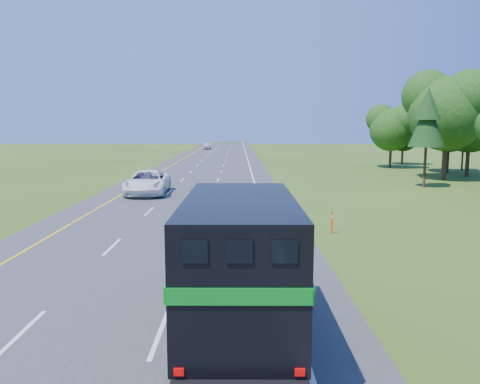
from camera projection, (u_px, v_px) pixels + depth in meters
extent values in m
cube|color=#38383A|center=(202.00, 177.00, 50.96)|extent=(15.00, 260.00, 0.04)
cube|color=yellow|center=(152.00, 177.00, 50.93)|extent=(0.15, 260.00, 0.01)
cube|color=white|center=(253.00, 177.00, 50.98)|extent=(0.15, 260.00, 0.01)
cylinder|color=black|center=(207.00, 273.00, 15.58)|extent=(0.37, 1.15, 1.15)
cylinder|color=black|center=(273.00, 273.00, 15.58)|extent=(0.37, 1.15, 1.15)
cylinder|color=black|center=(191.00, 341.00, 10.61)|extent=(0.37, 1.15, 1.15)
cylinder|color=black|center=(288.00, 341.00, 10.61)|extent=(0.37, 1.15, 1.15)
cylinder|color=black|center=(185.00, 370.00, 9.37)|extent=(0.37, 1.15, 1.15)
cylinder|color=black|center=(294.00, 370.00, 9.36)|extent=(0.37, 1.15, 1.15)
cube|color=black|center=(240.00, 308.00, 12.25)|extent=(2.57, 8.38, 0.29)
cube|color=black|center=(240.00, 237.00, 15.30)|extent=(2.57, 1.90, 1.99)
cube|color=black|center=(240.00, 215.00, 16.18)|extent=(2.30, 0.08, 0.63)
cube|color=black|center=(240.00, 257.00, 11.31)|extent=(2.65, 6.08, 2.87)
cube|color=#067E18|center=(239.00, 297.00, 8.26)|extent=(2.61, 0.06, 0.31)
cube|color=#067E18|center=(185.00, 251.00, 11.29)|extent=(0.08, 6.06, 0.31)
cube|color=#067E18|center=(295.00, 251.00, 11.28)|extent=(0.08, 6.06, 0.31)
cube|color=black|center=(194.00, 252.00, 8.15)|extent=(0.47, 0.05, 0.42)
cube|color=black|center=(239.00, 252.00, 8.15)|extent=(0.47, 0.05, 0.42)
cube|color=black|center=(284.00, 252.00, 8.15)|extent=(0.47, 0.05, 0.42)
cube|color=#B20505|center=(179.00, 372.00, 8.46)|extent=(0.19, 0.04, 0.15)
cube|color=#B20505|center=(300.00, 372.00, 8.46)|extent=(0.19, 0.04, 0.15)
imported|color=white|center=(148.00, 182.00, 37.83)|extent=(3.46, 7.01, 1.91)
imported|color=silver|center=(207.00, 146.00, 113.99)|extent=(2.34, 5.02, 1.66)
cube|color=#FF3F0D|center=(332.00, 223.00, 23.96)|extent=(0.08, 0.04, 1.16)
cube|color=white|center=(332.00, 216.00, 23.91)|extent=(0.10, 0.05, 0.13)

